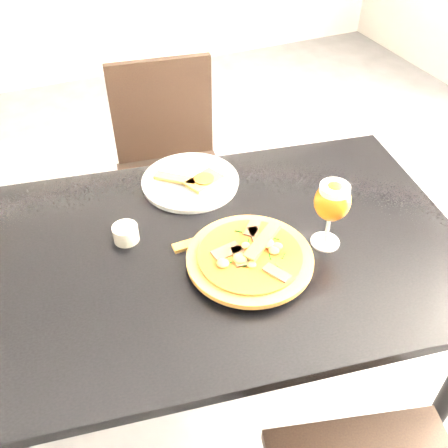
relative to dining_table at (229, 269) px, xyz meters
name	(u,v)px	position (x,y,z in m)	size (l,w,h in m)	color
dining_table	(229,269)	(0.00, 0.00, 0.00)	(1.31, 0.98, 0.75)	black
chair_far	(171,169)	(0.07, 0.73, -0.17)	(0.46, 0.46, 0.89)	black
plate_main	(249,259)	(0.02, -0.07, 0.10)	(0.29, 0.29, 0.02)	silver
pizza	(250,257)	(0.02, -0.08, 0.12)	(0.31, 0.31, 0.03)	#9F5926
plate_second	(190,181)	(0.00, 0.28, 0.10)	(0.28, 0.28, 0.01)	silver
crust_scraps	(195,180)	(0.01, 0.27, 0.11)	(0.19, 0.14, 0.01)	#9F5926
loose_crust	(196,242)	(-0.08, 0.04, 0.09)	(0.12, 0.03, 0.01)	#9F5926
sauce_cup	(126,233)	(-0.24, 0.12, 0.11)	(0.07, 0.07, 0.04)	#B9B9A6
beer_glass	(332,202)	(0.23, -0.09, 0.22)	(0.09, 0.09, 0.19)	silver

